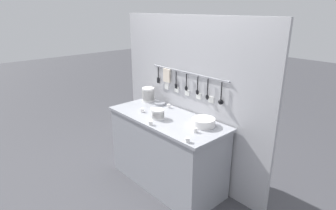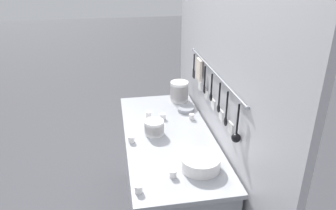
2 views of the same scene
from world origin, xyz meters
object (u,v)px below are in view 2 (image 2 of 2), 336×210
Objects in this scene: cup_back_left at (131,139)px; cup_mid_row at (149,115)px; bowl_stack_back_corner at (154,127)px; cup_back_right at (163,116)px; bowl_stack_nested_right at (179,91)px; cup_edge_far at (139,189)px; cup_centre at (173,174)px; steel_mixing_bowl at (186,109)px; plate_stack at (200,163)px; cup_front_left at (192,117)px.

cup_mid_row is (-0.37, 0.17, 0.00)m from cup_back_left.
bowl_stack_back_corner is 3.21× the size of cup_back_right.
bowl_stack_nested_right is 1.29m from cup_edge_far.
cup_centre is (0.53, 0.04, -0.03)m from bowl_stack_back_corner.
cup_back_left is at bearing -24.42° from cup_mid_row.
steel_mixing_bowl is 3.06× the size of cup_back_right.
cup_mid_row is at bearing -48.15° from bowl_stack_nested_right.
bowl_stack_nested_right is 4.03× the size of cup_back_right.
cup_edge_far is (0.16, -0.40, -0.02)m from plate_stack.
cup_centre is at bearing -22.08° from cup_front_left.
bowl_stack_back_corner reaches higher than cup_back_right.
cup_back_right is (-0.04, -0.23, 0.00)m from cup_front_left.
cup_back_left is (0.27, -0.50, 0.00)m from cup_front_left.
cup_back_left is (0.42, -0.49, 0.01)m from steel_mixing_bowl.
cup_edge_far is (0.97, -0.49, 0.01)m from steel_mixing_bowl.
cup_front_left is at bearing 5.48° from steel_mixing_bowl.
cup_back_right is 0.12m from cup_mid_row.
cup_back_right is (0.34, -0.20, -0.07)m from bowl_stack_nested_right.
cup_front_left is 0.77m from cup_centre.
bowl_stack_back_corner reaches higher than cup_front_left.
bowl_stack_nested_right is at bearing 148.59° from cup_back_right.
cup_front_left is at bearing 119.04° from bowl_stack_back_corner.
cup_front_left is at bearing 157.92° from cup_centre.
cup_back_right is at bearing 63.86° from cup_mid_row.
bowl_stack_nested_right is 4.03× the size of cup_mid_row.
cup_front_left is 1.00× the size of cup_back_left.
cup_edge_far is at bearing -10.36° from cup_mid_row.
plate_stack is at bearing 16.94° from cup_mid_row.
cup_edge_far and cup_back_right have the same top height.
bowl_stack_nested_right is 4.03× the size of cup_centre.
bowl_stack_back_corner is 3.21× the size of cup_back_left.
plate_stack reaches higher than cup_mid_row.
bowl_stack_nested_right is at bearing 158.09° from cup_edge_far.
cup_edge_far is 1.00× the size of cup_mid_row.
plate_stack reaches higher than cup_back_right.
cup_edge_far is 0.55m from cup_back_left.
bowl_stack_nested_right reaches higher than plate_stack.
cup_back_right and cup_centre have the same top height.
cup_front_left is 1.00× the size of cup_back_right.
cup_front_left is at bearing 73.92° from cup_mid_row.
plate_stack is (0.48, 0.22, -0.01)m from bowl_stack_back_corner.
cup_centre is 0.81m from cup_mid_row.
plate_stack is at bearing 9.77° from cup_back_right.
cup_back_right is at bearing 175.31° from cup_centre.
bowl_stack_back_corner is at bearing -60.96° from cup_front_left.
bowl_stack_back_corner is at bearing 116.73° from cup_back_left.
cup_front_left is 1.00× the size of cup_centre.
cup_centre reaches higher than steel_mixing_bowl.
bowl_stack_nested_right is at bearing 143.47° from cup_back_left.
plate_stack is at bearing 106.94° from cup_centre.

